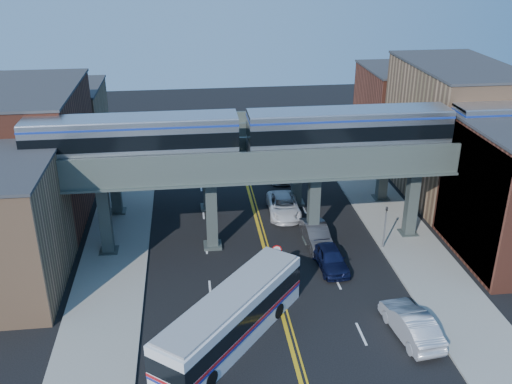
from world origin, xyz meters
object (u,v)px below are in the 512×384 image
at_px(transit_train, 349,129).
at_px(car_parked_curb, 411,324).
at_px(car_lane_c, 284,206).
at_px(stop_sign, 277,256).
at_px(car_lane_b, 316,235).
at_px(car_lane_a, 330,257).
at_px(car_lane_d, 281,170).
at_px(traffic_signal, 385,223).
at_px(transit_bus, 232,318).

relative_size(transit_train, car_parked_curb, 8.70).
relative_size(car_lane_c, car_parked_curb, 1.06).
relative_size(stop_sign, car_lane_b, 0.53).
bearing_deg(car_lane_a, car_lane_d, 89.11).
xyz_separation_m(traffic_signal, car_lane_b, (-5.01, 1.41, -1.48)).
bearing_deg(traffic_signal, car_parked_curb, -99.76).
height_order(transit_bus, car_lane_a, transit_bus).
height_order(stop_sign, car_lane_d, stop_sign).
distance_m(car_lane_c, car_parked_curb, 18.22).
bearing_deg(traffic_signal, car_lane_d, 109.59).
height_order(car_lane_c, car_lane_d, car_lane_d).
relative_size(stop_sign, car_lane_d, 0.48).
distance_m(car_lane_a, car_lane_c, 9.37).
xyz_separation_m(car_lane_b, car_lane_d, (-0.52, 14.12, -0.02)).
bearing_deg(stop_sign, car_lane_d, 79.68).
xyz_separation_m(car_lane_a, car_lane_c, (-1.93, 9.17, -0.03)).
relative_size(transit_train, car_lane_a, 9.74).
relative_size(traffic_signal, car_lane_c, 0.72).
xyz_separation_m(transit_train, stop_sign, (-6.09, -5.00, -7.49)).
bearing_deg(car_lane_d, transit_bus, -100.97).
xyz_separation_m(transit_bus, car_lane_a, (7.87, 7.43, -0.79)).
relative_size(stop_sign, transit_bus, 0.24).
distance_m(car_lane_b, car_lane_c, 5.89).
bearing_deg(car_parked_curb, car_lane_a, -77.47).
distance_m(car_lane_a, car_lane_b, 3.54).
relative_size(transit_train, car_lane_b, 9.42).
bearing_deg(car_lane_c, car_lane_d, 84.63).
xyz_separation_m(stop_sign, car_lane_c, (2.21, 10.05, -0.97)).
bearing_deg(transit_train, car_lane_d, 101.37).
bearing_deg(stop_sign, car_lane_a, 11.94).
bearing_deg(car_parked_curb, car_lane_c, -81.34).
relative_size(transit_train, car_lane_d, 8.55).
distance_m(traffic_signal, car_lane_c, 9.83).
distance_m(transit_bus, car_lane_c, 17.66).
height_order(car_lane_d, car_parked_curb, car_parked_curb).
bearing_deg(car_parked_curb, car_lane_b, -81.84).
distance_m(traffic_signal, car_parked_curb, 10.75).
relative_size(car_lane_c, car_lane_d, 1.04).
bearing_deg(car_lane_c, traffic_signal, -44.04).
distance_m(transit_train, stop_sign, 10.87).
bearing_deg(stop_sign, car_parked_curb, -46.62).
height_order(transit_bus, car_lane_d, transit_bus).
relative_size(traffic_signal, car_lane_d, 0.75).
height_order(transit_train, traffic_signal, transit_train).
bearing_deg(traffic_signal, stop_sign, -161.37).
bearing_deg(car_lane_d, car_lane_c, -92.97).
relative_size(transit_bus, car_parked_curb, 2.08).
xyz_separation_m(car_lane_a, car_lane_b, (-0.25, 3.53, 0.00)).
bearing_deg(car_lane_a, stop_sign, -171.43).
bearing_deg(car_parked_curb, stop_sign, -53.51).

